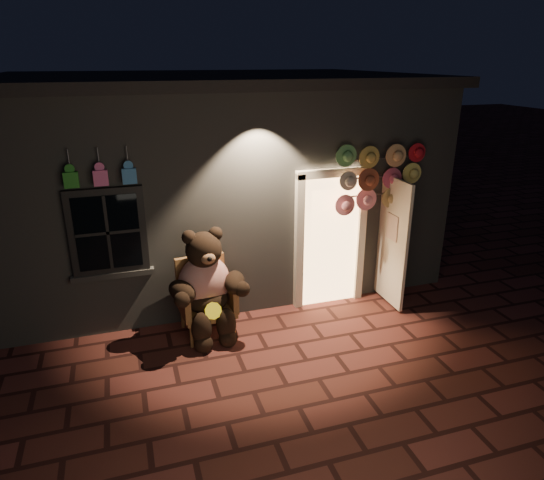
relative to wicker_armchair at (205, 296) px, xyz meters
name	(u,v)px	position (x,y,z in m)	size (l,w,h in m)	color
ground	(276,366)	(0.69, -1.16, -0.54)	(60.00, 60.00, 0.00)	maroon
shop_building	(212,170)	(0.70, 2.83, 1.19)	(7.30, 5.95, 3.51)	slate
wicker_armchair	(205,296)	(0.00, 0.00, 0.00)	(0.80, 0.73, 1.09)	olive
teddy_bear	(207,286)	(0.01, -0.14, 0.23)	(1.17, 0.94, 1.61)	#AE2112
hat_rack	(379,178)	(2.71, 0.12, 1.50)	(1.43, 0.22, 2.53)	#59595E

